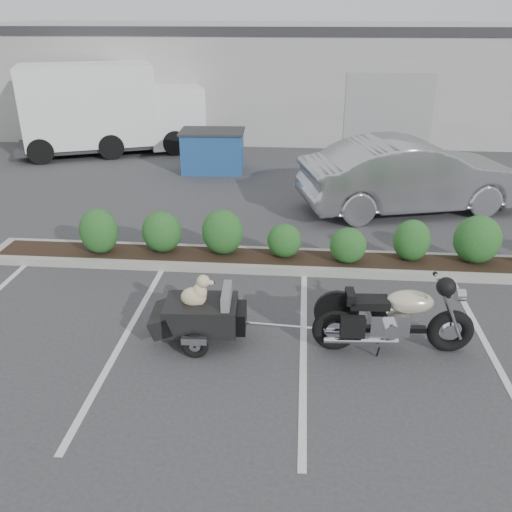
# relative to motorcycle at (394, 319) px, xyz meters

# --- Properties ---
(ground) EXTENTS (90.00, 90.00, 0.00)m
(ground) POSITION_rel_motorcycle_xyz_m (-2.46, 0.58, -0.53)
(ground) COLOR #38383A
(ground) RESTS_ON ground
(planter_kerb) EXTENTS (12.00, 1.00, 0.15)m
(planter_kerb) POSITION_rel_motorcycle_xyz_m (-1.46, 2.78, -0.46)
(planter_kerb) COLOR #9E9E93
(planter_kerb) RESTS_ON ground
(building) EXTENTS (26.00, 10.00, 4.00)m
(building) POSITION_rel_motorcycle_xyz_m (-2.46, 17.58, 1.47)
(building) COLOR #9EA099
(building) RESTS_ON ground
(motorcycle) EXTENTS (2.32, 0.79, 1.33)m
(motorcycle) POSITION_rel_motorcycle_xyz_m (0.00, 0.00, 0.00)
(motorcycle) COLOR black
(motorcycle) RESTS_ON ground
(pet_trailer) EXTENTS (1.85, 1.04, 1.10)m
(pet_trailer) POSITION_rel_motorcycle_xyz_m (-2.79, 0.02, -0.07)
(pet_trailer) COLOR black
(pet_trailer) RESTS_ON ground
(sedan) EXTENTS (5.62, 3.18, 1.75)m
(sedan) POSITION_rel_motorcycle_xyz_m (1.27, 6.19, 0.34)
(sedan) COLOR #A6A6AD
(sedan) RESTS_ON ground
(dumpster) EXTENTS (1.96, 1.40, 1.25)m
(dumpster) POSITION_rel_motorcycle_xyz_m (-4.07, 9.26, 0.10)
(dumpster) COLOR navy
(dumpster) RESTS_ON ground
(delivery_truck) EXTENTS (6.66, 4.18, 2.91)m
(delivery_truck) POSITION_rel_motorcycle_xyz_m (-7.86, 11.43, 0.87)
(delivery_truck) COLOR white
(delivery_truck) RESTS_ON ground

